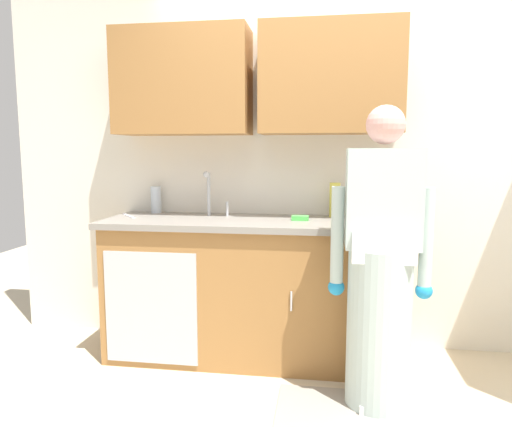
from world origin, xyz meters
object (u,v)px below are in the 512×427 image
(knife_on_counter, at_px, (129,216))
(sponge, at_px, (300,218))
(bottle_water_short, at_px, (156,200))
(person_at_sink, at_px, (380,282))
(bottle_cleaner_spray, at_px, (335,200))
(sink, at_px, (209,221))
(cup_by_sink, at_px, (384,218))
(bottle_dish_liquid, at_px, (387,203))

(knife_on_counter, height_order, sponge, sponge)
(knife_on_counter, bearing_deg, bottle_water_short, 110.37)
(person_at_sink, height_order, bottle_cleaner_spray, person_at_sink)
(sink, height_order, knife_on_counter, sink)
(bottle_cleaner_spray, relative_size, cup_by_sink, 2.63)
(sink, xyz_separation_m, person_at_sink, (1.06, -0.53, -0.23))
(bottle_water_short, bearing_deg, sink, -26.91)
(person_at_sink, relative_size, knife_on_counter, 6.75)
(bottle_water_short, bearing_deg, cup_by_sink, -13.56)
(bottle_cleaner_spray, bearing_deg, cup_by_sink, -49.70)
(person_at_sink, xyz_separation_m, knife_on_counter, (-1.65, 0.55, 0.25))
(sink, relative_size, knife_on_counter, 2.08)
(person_at_sink, xyz_separation_m, sponge, (-0.46, 0.54, 0.26))
(bottle_cleaner_spray, relative_size, knife_on_counter, 0.98)
(person_at_sink, bearing_deg, knife_on_counter, 161.38)
(sink, distance_m, bottle_water_short, 0.53)
(bottle_cleaner_spray, bearing_deg, sponge, -139.75)
(cup_by_sink, distance_m, knife_on_counter, 1.71)
(bottle_cleaner_spray, xyz_separation_m, bottle_dish_liquid, (0.34, -0.03, -0.01))
(cup_by_sink, height_order, sponge, cup_by_sink)
(person_at_sink, height_order, bottle_dish_liquid, person_at_sink)
(sink, relative_size, bottle_cleaner_spray, 2.13)
(sponge, bearing_deg, bottle_cleaner_spray, 40.25)
(person_at_sink, bearing_deg, bottle_water_short, 153.33)
(knife_on_counter, bearing_deg, cup_by_sink, 44.80)
(bottle_water_short, relative_size, bottle_dish_liquid, 0.93)
(person_at_sink, distance_m, sponge, 0.75)
(person_at_sink, bearing_deg, cup_by_sink, 81.73)
(bottle_water_short, height_order, bottle_dish_liquid, bottle_dish_liquid)
(cup_by_sink, bearing_deg, bottle_dish_liquid, 80.12)
(bottle_water_short, height_order, bottle_cleaner_spray, bottle_cleaner_spray)
(sink, xyz_separation_m, knife_on_counter, (-0.58, 0.02, 0.02))
(person_at_sink, relative_size, cup_by_sink, 18.14)
(sink, height_order, cup_by_sink, sink)
(sponge, bearing_deg, bottle_water_short, 167.88)
(bottle_water_short, height_order, cup_by_sink, bottle_water_short)
(bottle_dish_liquid, distance_m, cup_by_sink, 0.32)
(person_at_sink, height_order, cup_by_sink, person_at_sink)
(person_at_sink, distance_m, knife_on_counter, 1.75)
(sink, distance_m, knife_on_counter, 0.58)
(bottle_cleaner_spray, relative_size, sponge, 2.14)
(person_at_sink, xyz_separation_m, bottle_cleaner_spray, (-0.23, 0.73, 0.37))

